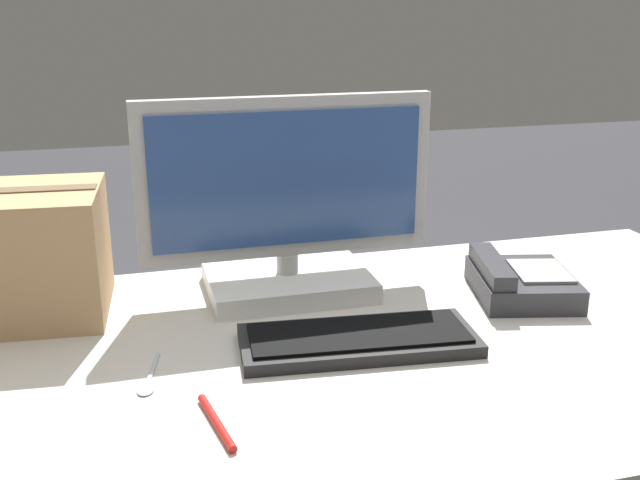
# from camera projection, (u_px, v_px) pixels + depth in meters

# --- Properties ---
(monitor) EXTENTS (0.58, 0.24, 0.39)m
(monitor) POSITION_uv_depth(u_px,v_px,m) (287.00, 215.00, 1.47)
(monitor) COLOR white
(monitor) RESTS_ON office_desk
(keyboard) EXTENTS (0.42, 0.20, 0.03)m
(keyboard) POSITION_uv_depth(u_px,v_px,m) (358.00, 339.00, 1.27)
(keyboard) COLOR black
(keyboard) RESTS_ON office_desk
(desk_phone) EXTENTS (0.23, 0.26, 0.08)m
(desk_phone) POSITION_uv_depth(u_px,v_px,m) (519.00, 281.00, 1.49)
(desk_phone) COLOR #2D2D33
(desk_phone) RESTS_ON office_desk
(spoon) EXTENTS (0.05, 0.14, 0.00)m
(spoon) POSITION_uv_depth(u_px,v_px,m) (148.00, 381.00, 1.16)
(spoon) COLOR #B2B2B7
(spoon) RESTS_ON office_desk
(pen_marker) EXTENTS (0.04, 0.15, 0.01)m
(pen_marker) POSITION_uv_depth(u_px,v_px,m) (217.00, 422.00, 1.04)
(pen_marker) COLOR red
(pen_marker) RESTS_ON office_desk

